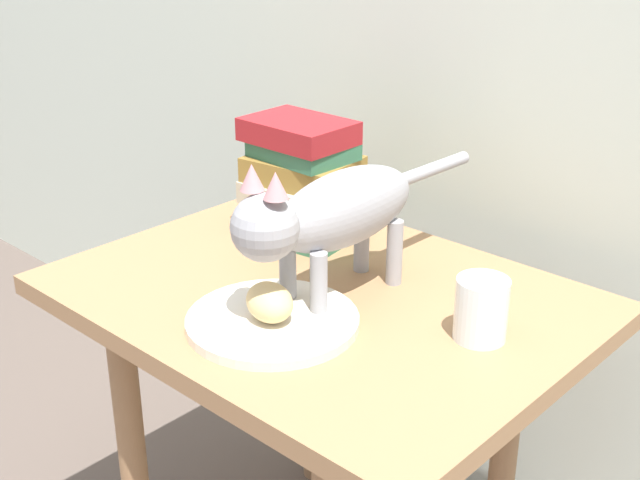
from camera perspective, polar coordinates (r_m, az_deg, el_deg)
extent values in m
cube|color=#9E724C|center=(1.24, 0.00, -4.02)|extent=(0.75, 0.57, 0.03)
cylinder|color=#9E724C|center=(1.42, -12.58, -14.50)|extent=(0.04, 0.04, 0.54)
cylinder|color=#9E724C|center=(1.65, -0.41, -8.14)|extent=(0.04, 0.04, 0.54)
cylinder|color=#9E724C|center=(1.44, 12.39, -13.93)|extent=(0.04, 0.04, 0.54)
cylinder|color=silver|center=(1.14, -3.24, -5.53)|extent=(0.24, 0.24, 0.01)
ellipsoid|color=#E0BC7A|center=(1.12, -3.45, -4.23)|extent=(0.10, 0.09, 0.05)
cylinder|color=#99999E|center=(1.13, -0.09, -3.20)|extent=(0.02, 0.02, 0.10)
cylinder|color=#99999E|center=(1.17, -2.19, -2.29)|extent=(0.02, 0.02, 0.10)
cylinder|color=#99999E|center=(1.24, 5.08, -0.84)|extent=(0.02, 0.02, 0.10)
cylinder|color=#99999E|center=(1.28, 3.01, -0.08)|extent=(0.02, 0.02, 0.10)
ellipsoid|color=#99999E|center=(1.18, 1.77, 2.20)|extent=(0.10, 0.26, 0.11)
sphere|color=#99999E|center=(1.07, -3.77, 0.85)|extent=(0.09, 0.09, 0.09)
cone|color=tan|center=(1.03, -3.04, 3.74)|extent=(0.03, 0.03, 0.03)
cone|color=tan|center=(1.06, -4.66, 4.28)|extent=(0.03, 0.03, 0.03)
cylinder|color=#99999E|center=(1.32, 7.75, 4.84)|extent=(0.02, 0.16, 0.02)
cube|color=#336B4C|center=(1.41, -1.18, 0.69)|extent=(0.18, 0.15, 0.03)
cube|color=#336B4C|center=(1.41, -1.00, 1.93)|extent=(0.18, 0.13, 0.04)
cube|color=#BCB299|center=(1.39, -1.47, 3.22)|extent=(0.17, 0.14, 0.04)
cube|color=olive|center=(1.39, -1.16, 4.85)|extent=(0.18, 0.15, 0.04)
cube|color=#336B4C|center=(1.37, -1.15, 6.12)|extent=(0.16, 0.12, 0.03)
cube|color=maroon|center=(1.36, -1.48, 7.41)|extent=(0.17, 0.12, 0.04)
cylinder|color=silver|center=(1.11, 10.90, -4.64)|extent=(0.07, 0.07, 0.08)
cylinder|color=silver|center=(1.12, 10.82, -5.56)|extent=(0.06, 0.06, 0.04)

